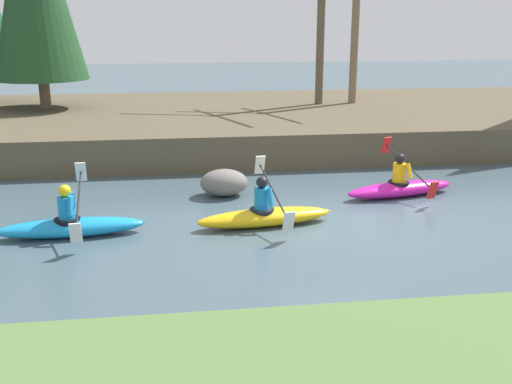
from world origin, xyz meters
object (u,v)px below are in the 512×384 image
object	(u,v)px
kayaker_middle	(266,215)
kayaker_trailing	(72,225)
kayaker_lead	(401,187)
boulder_midstream	(224,183)

from	to	relation	value
kayaker_middle	kayaker_trailing	distance (m)	3.69
kayaker_lead	kayaker_middle	xyz separation A→B (m)	(-3.39, -1.59, 0.00)
kayaker_lead	boulder_midstream	bearing A→B (deg)	159.03
kayaker_middle	boulder_midstream	xyz separation A→B (m)	(-0.64, 2.18, 0.09)
kayaker_lead	kayaker_middle	world-z (taller)	same
kayaker_lead	kayaker_trailing	world-z (taller)	same
kayaker_lead	kayaker_trailing	bearing A→B (deg)	-179.17
kayaker_middle	boulder_midstream	world-z (taller)	kayaker_middle
kayaker_middle	kayaker_trailing	bearing A→B (deg)	173.65
kayaker_trailing	boulder_midstream	bearing A→B (deg)	32.96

